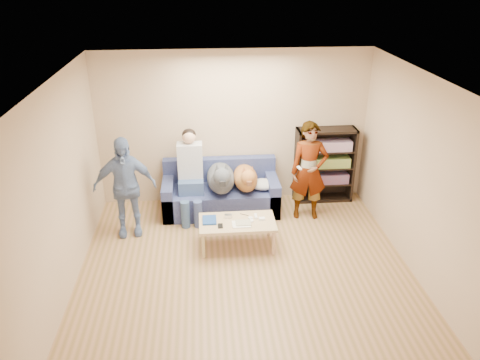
{
  "coord_description": "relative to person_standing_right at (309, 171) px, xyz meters",
  "views": [
    {
      "loc": [
        -0.52,
        -4.91,
        3.82
      ],
      "look_at": [
        0.0,
        1.2,
        0.95
      ],
      "focal_mm": 35.0,
      "sensor_mm": 36.0,
      "label": 1
    }
  ],
  "objects": [
    {
      "name": "notebook_blue",
      "position": [
        -1.61,
        -0.76,
        -0.38
      ],
      "size": [
        0.2,
        0.26,
        0.03
      ],
      "primitive_type": "cube",
      "color": "navy",
      "rests_on": "coffee_table"
    },
    {
      "name": "dog_tan",
      "position": [
        -0.98,
        0.21,
        -0.18
      ],
      "size": [
        0.39,
        1.16,
        0.57
      ],
      "color": "#B37436",
      "rests_on": "sofa"
    },
    {
      "name": "sofa",
      "position": [
        -1.39,
        0.36,
        -0.53
      ],
      "size": [
        1.9,
        0.85,
        0.82
      ],
      "color": "#515B93",
      "rests_on": "ground"
    },
    {
      "name": "magazine",
      "position": [
        -1.13,
        -0.89,
        -0.37
      ],
      "size": [
        0.22,
        0.17,
        0.01
      ],
      "primitive_type": "cube",
      "color": "#ACA68A",
      "rests_on": "coffee_table"
    },
    {
      "name": "controller_b",
      "position": [
        -0.85,
        -0.79,
        -0.37
      ],
      "size": [
        0.09,
        0.06,
        0.03
      ],
      "primitive_type": "cube",
      "color": "white",
      "rests_on": "coffee_table"
    },
    {
      "name": "bookshelf",
      "position": [
        0.41,
        0.59,
        -0.13
      ],
      "size": [
        1.0,
        0.34,
        1.3
      ],
      "color": "black",
      "rests_on": "ground"
    },
    {
      "name": "dog_gray",
      "position": [
        -1.39,
        0.19,
        -0.15
      ],
      "size": [
        0.45,
        1.27,
        0.65
      ],
      "color": "#4B4D55",
      "rests_on": "sofa"
    },
    {
      "name": "wall_right",
      "position": [
        1.11,
        -1.74,
        0.49
      ],
      "size": [
        0.0,
        5.0,
        5.0
      ],
      "primitive_type": "plane",
      "rotation": [
        1.57,
        0.0,
        -1.57
      ],
      "color": "tan",
      "rests_on": "ground"
    },
    {
      "name": "wall_front",
      "position": [
        -1.14,
        -4.24,
        0.49
      ],
      "size": [
        4.5,
        0.0,
        4.5
      ],
      "primitive_type": "plane",
      "rotation": [
        -1.57,
        0.0,
        0.0
      ],
      "color": "tan",
      "rests_on": "ground"
    },
    {
      "name": "blanket",
      "position": [
        -0.7,
        0.22,
        -0.31
      ],
      "size": [
        0.42,
        0.36,
        0.15
      ],
      "primitive_type": "ellipsoid",
      "color": "silver",
      "rests_on": "sofa"
    },
    {
      "name": "ceiling",
      "position": [
        -1.14,
        -1.74,
        1.79
      ],
      "size": [
        5.0,
        5.0,
        0.0
      ],
      "primitive_type": "plane",
      "rotation": [
        3.14,
        0.0,
        0.0
      ],
      "color": "white",
      "rests_on": "ground"
    },
    {
      "name": "controller_a",
      "position": [
        -0.93,
        -0.71,
        -0.37
      ],
      "size": [
        0.04,
        0.13,
        0.03
      ],
      "primitive_type": "cube",
      "color": "white",
      "rests_on": "coffee_table"
    },
    {
      "name": "wallet",
      "position": [
        -1.46,
        -0.93,
        -0.38
      ],
      "size": [
        0.07,
        0.12,
        0.02
      ],
      "primitive_type": "cube",
      "color": "black",
      "rests_on": "coffee_table"
    },
    {
      "name": "person_seated",
      "position": [
        -1.87,
        0.23,
        -0.03
      ],
      "size": [
        0.4,
        0.73,
        1.47
      ],
      "color": "#3A5081",
      "rests_on": "sofa"
    },
    {
      "name": "headphone_cup_b",
      "position": [
        -1.01,
        -0.75,
        -0.38
      ],
      "size": [
        0.07,
        0.07,
        0.02
      ],
      "primitive_type": "cylinder",
      "color": "white",
      "rests_on": "coffee_table"
    },
    {
      "name": "wall_left",
      "position": [
        -3.39,
        -1.74,
        0.49
      ],
      "size": [
        0.0,
        5.0,
        5.0
      ],
      "primitive_type": "plane",
      "rotation": [
        1.57,
        0.0,
        1.57
      ],
      "color": "tan",
      "rests_on": "ground"
    },
    {
      "name": "person_standing_right",
      "position": [
        0.0,
        0.0,
        0.0
      ],
      "size": [
        0.62,
        0.43,
        1.62
      ],
      "primitive_type": "imported",
      "rotation": [
        0.0,
        0.0,
        -0.08
      ],
      "color": "gray",
      "rests_on": "ground"
    },
    {
      "name": "papers",
      "position": [
        -1.16,
        -0.91,
        -0.38
      ],
      "size": [
        0.26,
        0.2,
        0.02
      ],
      "primitive_type": "cube",
      "color": "white",
      "rests_on": "coffee_table"
    },
    {
      "name": "person_standing_left",
      "position": [
        -2.84,
        -0.28,
        -0.02
      ],
      "size": [
        0.96,
        0.48,
        1.57
      ],
      "primitive_type": "imported",
      "rotation": [
        0.0,
        0.0,
        0.11
      ],
      "color": "#7D98C8",
      "rests_on": "ground"
    },
    {
      "name": "ground",
      "position": [
        -1.14,
        -1.74,
        -0.81
      ],
      "size": [
        5.0,
        5.0,
        0.0
      ],
      "primitive_type": "plane",
      "color": "olive",
      "rests_on": "ground"
    },
    {
      "name": "headphone_cup_a",
      "position": [
        -1.01,
        -0.83,
        -0.38
      ],
      "size": [
        0.07,
        0.07,
        0.02
      ],
      "primitive_type": "cylinder",
      "color": "white",
      "rests_on": "coffee_table"
    },
    {
      "name": "camera_silver",
      "position": [
        -1.33,
        -0.69,
        -0.36
      ],
      "size": [
        0.11,
        0.06,
        0.05
      ],
      "primitive_type": "cube",
      "color": "silver",
      "rests_on": "coffee_table"
    },
    {
      "name": "pen_orange",
      "position": [
        -1.23,
        -0.97,
        -0.38
      ],
      "size": [
        0.13,
        0.06,
        0.01
      ],
      "primitive_type": "cylinder",
      "rotation": [
        0.0,
        1.57,
        0.35
      ],
      "color": "#C24E1B",
      "rests_on": "coffee_table"
    },
    {
      "name": "wall_back",
      "position": [
        -1.14,
        0.76,
        0.49
      ],
      "size": [
        4.5,
        0.0,
        4.5
      ],
      "primitive_type": "plane",
      "rotation": [
        1.57,
        0.0,
        0.0
      ],
      "color": "tan",
      "rests_on": "ground"
    },
    {
      "name": "held_controller",
      "position": [
        -0.2,
        -0.2,
        0.15
      ],
      "size": [
        0.06,
        0.12,
        0.03
      ],
      "primitive_type": "cube",
      "rotation": [
        0.0,
        0.0,
        0.27
      ],
      "color": "white",
      "rests_on": "person_standing_right"
    },
    {
      "name": "pen_black",
      "position": [
        -1.09,
        -0.63,
        -0.38
      ],
      "size": [
        0.13,
        0.08,
        0.01
      ],
      "primitive_type": "cylinder",
      "rotation": [
        0.0,
        1.57,
        -0.52
      ],
      "color": "black",
      "rests_on": "coffee_table"
    },
    {
      "name": "coffee_table",
      "position": [
        -1.21,
        -0.81,
        -0.43
      ],
      "size": [
        1.1,
        0.6,
        0.42
      ],
      "color": "tan",
      "rests_on": "ground"
    }
  ]
}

